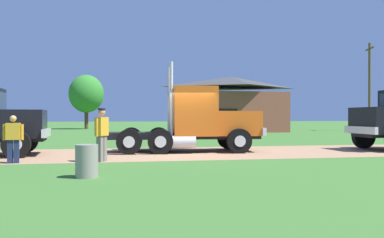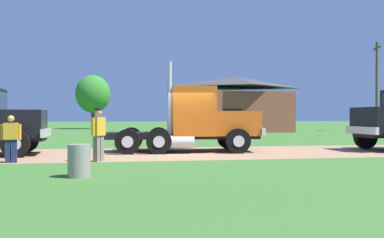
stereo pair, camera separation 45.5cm
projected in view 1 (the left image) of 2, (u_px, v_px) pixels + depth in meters
name	position (u px, v px, depth m)	size (l,w,h in m)	color
ground_plane	(183.00, 153.00, 16.80)	(200.00, 200.00, 0.00)	#3A6B29
dirt_track	(183.00, 153.00, 16.80)	(120.00, 5.89, 0.01)	#A27957
truck_foreground_white	(200.00, 121.00, 17.54)	(6.80, 2.95, 3.78)	black
visitor_standing_near	(102.00, 132.00, 13.55)	(0.46, 0.54, 1.81)	gold
visitor_by_barrel	(13.00, 138.00, 13.14)	(0.63, 0.30, 1.57)	gold
steel_barrel	(87.00, 161.00, 10.10)	(0.56, 0.56, 0.83)	gray
shed_building	(231.00, 105.00, 39.80)	(10.58, 7.14, 5.43)	brown
utility_pole_near	(370.00, 84.00, 41.91)	(0.75, 2.15, 9.16)	brown
tree_mid	(86.00, 94.00, 48.13)	(4.11, 4.11, 6.47)	#513823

